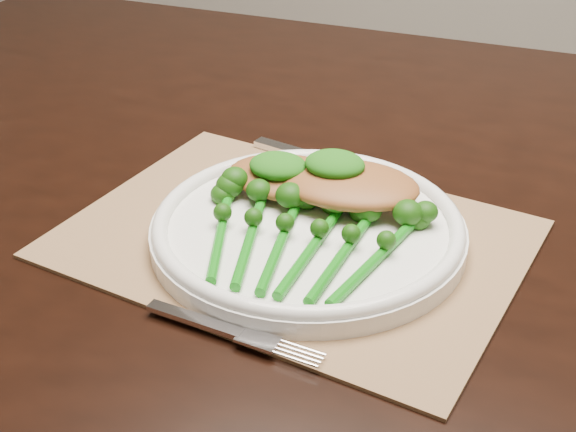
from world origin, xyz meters
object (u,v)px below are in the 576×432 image
(dinner_plate, at_px, (308,228))
(broccolini_bundle, at_px, (295,247))
(dining_table, at_px, (379,430))
(placemat, at_px, (293,239))
(chicken_fillet_left, at_px, (290,178))

(dinner_plate, bearing_deg, broccolini_bundle, -85.39)
(dining_table, distance_m, dinner_plate, 0.42)
(broccolini_bundle, bearing_deg, placemat, 109.75)
(dining_table, xyz_separation_m, broccolini_bundle, (-0.04, -0.21, 0.40))
(chicken_fillet_left, xyz_separation_m, broccolini_bundle, (0.04, -0.10, -0.01))
(placemat, height_order, dinner_plate, dinner_plate)
(dining_table, relative_size, placemat, 4.09)
(chicken_fillet_left, bearing_deg, dinner_plate, -55.26)
(dinner_plate, relative_size, chicken_fillet_left, 2.29)
(dining_table, bearing_deg, placemat, -109.73)
(placemat, relative_size, dinner_plate, 1.41)
(dining_table, distance_m, broccolini_bundle, 0.45)
(placemat, distance_m, dinner_plate, 0.02)
(placemat, xyz_separation_m, dinner_plate, (0.01, 0.00, 0.01))
(placemat, relative_size, broccolini_bundle, 2.21)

